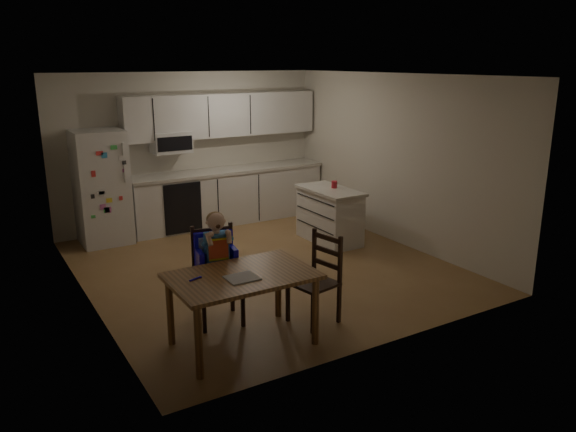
{
  "coord_description": "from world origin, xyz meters",
  "views": [
    {
      "loc": [
        -3.36,
        -6.26,
        2.68
      ],
      "look_at": [
        -0.32,
        -1.19,
        1.03
      ],
      "focal_mm": 35.0,
      "sensor_mm": 36.0,
      "label": 1
    }
  ],
  "objects_px": {
    "chair_booster": "(216,255)",
    "chair_side": "(320,272)",
    "red_cup": "(334,184)",
    "refrigerator": "(101,187)",
    "kitchen_island": "(330,215)",
    "dining_table": "(242,284)"
  },
  "relations": [
    {
      "from": "red_cup",
      "to": "dining_table",
      "type": "xyz_separation_m",
      "value": [
        -2.67,
        -2.24,
        -0.24
      ]
    },
    {
      "from": "refrigerator",
      "to": "chair_booster",
      "type": "height_order",
      "value": "refrigerator"
    },
    {
      "from": "chair_booster",
      "to": "chair_side",
      "type": "height_order",
      "value": "chair_booster"
    },
    {
      "from": "kitchen_island",
      "to": "red_cup",
      "type": "distance_m",
      "value": 0.47
    },
    {
      "from": "kitchen_island",
      "to": "refrigerator",
      "type": "bearing_deg",
      "value": 149.75
    },
    {
      "from": "refrigerator",
      "to": "red_cup",
      "type": "relative_size",
      "value": 15.87
    },
    {
      "from": "kitchen_island",
      "to": "chair_booster",
      "type": "distance_m",
      "value": 3.04
    },
    {
      "from": "dining_table",
      "to": "refrigerator",
      "type": "bearing_deg",
      "value": 95.29
    },
    {
      "from": "kitchen_island",
      "to": "chair_side",
      "type": "xyz_separation_m",
      "value": [
        -1.63,
        -2.15,
        0.12
      ]
    },
    {
      "from": "refrigerator",
      "to": "kitchen_island",
      "type": "height_order",
      "value": "refrigerator"
    },
    {
      "from": "red_cup",
      "to": "kitchen_island",
      "type": "bearing_deg",
      "value": -168.22
    },
    {
      "from": "red_cup",
      "to": "chair_booster",
      "type": "height_order",
      "value": "chair_booster"
    },
    {
      "from": "refrigerator",
      "to": "chair_booster",
      "type": "distance_m",
      "value": 3.34
    },
    {
      "from": "dining_table",
      "to": "chair_side",
      "type": "distance_m",
      "value": 0.95
    },
    {
      "from": "chair_side",
      "to": "refrigerator",
      "type": "bearing_deg",
      "value": -172.26
    },
    {
      "from": "red_cup",
      "to": "chair_side",
      "type": "height_order",
      "value": "chair_side"
    },
    {
      "from": "kitchen_island",
      "to": "chair_booster",
      "type": "relative_size",
      "value": 0.93
    },
    {
      "from": "refrigerator",
      "to": "kitchen_island",
      "type": "xyz_separation_m",
      "value": [
        2.94,
        -1.71,
        -0.44
      ]
    },
    {
      "from": "refrigerator",
      "to": "kitchen_island",
      "type": "distance_m",
      "value": 3.43
    },
    {
      "from": "red_cup",
      "to": "dining_table",
      "type": "height_order",
      "value": "red_cup"
    },
    {
      "from": "dining_table",
      "to": "chair_booster",
      "type": "distance_m",
      "value": 0.63
    },
    {
      "from": "red_cup",
      "to": "chair_booster",
      "type": "xyz_separation_m",
      "value": [
        -2.66,
        -1.62,
        -0.15
      ]
    }
  ]
}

